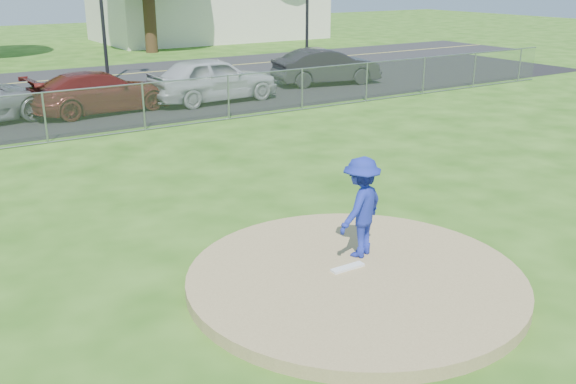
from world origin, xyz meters
The scene contains 12 objects.
ground centered at (0.00, 10.00, 0.00)m, with size 120.00×120.00×0.00m, color #275412.
pitchers_mound centered at (0.00, 0.00, 0.10)m, with size 5.40×5.40×0.20m, color #978053.
pitching_rubber centered at (0.00, 0.20, 0.22)m, with size 0.60×0.15×0.04m, color white.
chain_link_fence centered at (0.00, 12.00, 0.75)m, with size 40.00×0.06×1.50m, color gray.
parking_lot centered at (0.00, 16.50, 0.01)m, with size 50.00×8.00×0.01m, color black.
street centered at (0.00, 24.00, 0.00)m, with size 60.00×7.00×0.01m, color #242427.
commercial_building centered at (16.00, 38.00, 2.16)m, with size 16.40×9.40×4.30m.
traffic_signal_right centered at (14.24, 22.00, 3.36)m, with size 1.28×0.20×5.60m.
pitcher centered at (0.51, 0.54, 1.06)m, with size 1.11×0.64×1.72m, color #1C2A9B.
parked_car_darkred centered at (0.70, 15.51, 0.74)m, with size 2.05×5.04×1.46m, color #5B1A16.
parked_car_pearl centered at (5.02, 15.22, 0.87)m, with size 2.03×5.06×1.72m, color silver.
parked_car_charcoal centered at (11.12, 16.19, 0.80)m, with size 1.66×4.77×1.57m, color black.
Camera 1 is at (-5.91, -7.24, 4.76)m, focal length 40.00 mm.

